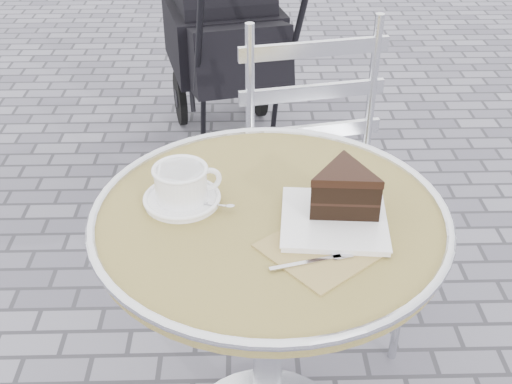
{
  "coord_description": "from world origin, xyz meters",
  "views": [
    {
      "loc": [
        -0.05,
        -1.04,
        1.47
      ],
      "look_at": [
        -0.03,
        0.0,
        0.78
      ],
      "focal_mm": 45.0,
      "sensor_mm": 36.0,
      "label": 1
    }
  ],
  "objects_px": {
    "cafe_table": "(269,276)",
    "baby_stroller": "(228,51)",
    "cake_plate_set": "(342,198)",
    "cappuccino_set": "(182,187)",
    "bistro_chair": "(318,151)"
  },
  "relations": [
    {
      "from": "cappuccino_set",
      "to": "bistro_chair",
      "type": "height_order",
      "value": "bistro_chair"
    },
    {
      "from": "cafe_table",
      "to": "cake_plate_set",
      "type": "height_order",
      "value": "cake_plate_set"
    },
    {
      "from": "cafe_table",
      "to": "cake_plate_set",
      "type": "xyz_separation_m",
      "value": [
        0.14,
        -0.02,
        0.21
      ]
    },
    {
      "from": "cappuccino_set",
      "to": "cake_plate_set",
      "type": "bearing_deg",
      "value": -26.89
    },
    {
      "from": "cafe_table",
      "to": "bistro_chair",
      "type": "height_order",
      "value": "bistro_chair"
    },
    {
      "from": "cappuccino_set",
      "to": "baby_stroller",
      "type": "relative_size",
      "value": 0.18
    },
    {
      "from": "cappuccino_set",
      "to": "cake_plate_set",
      "type": "distance_m",
      "value": 0.32
    },
    {
      "from": "baby_stroller",
      "to": "bistro_chair",
      "type": "bearing_deg",
      "value": -89.43
    },
    {
      "from": "cappuccino_set",
      "to": "baby_stroller",
      "type": "height_order",
      "value": "baby_stroller"
    },
    {
      "from": "cappuccino_set",
      "to": "baby_stroller",
      "type": "bearing_deg",
      "value": 73.1
    },
    {
      "from": "cafe_table",
      "to": "baby_stroller",
      "type": "relative_size",
      "value": 0.74
    },
    {
      "from": "baby_stroller",
      "to": "cake_plate_set",
      "type": "bearing_deg",
      "value": -94.39
    },
    {
      "from": "bistro_chair",
      "to": "baby_stroller",
      "type": "height_order",
      "value": "baby_stroller"
    },
    {
      "from": "cafe_table",
      "to": "bistro_chair",
      "type": "xyz_separation_m",
      "value": [
        0.16,
        0.52,
        0.01
      ]
    },
    {
      "from": "bistro_chair",
      "to": "baby_stroller",
      "type": "xyz_separation_m",
      "value": [
        -0.27,
        1.14,
        -0.14
      ]
    }
  ]
}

